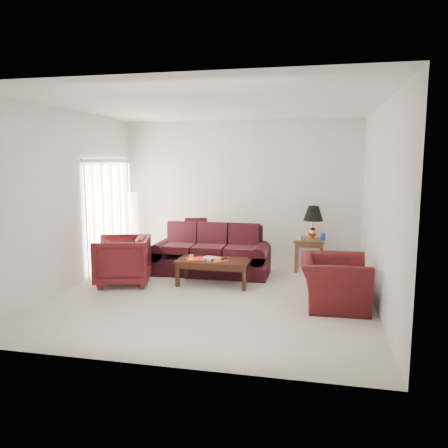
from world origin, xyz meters
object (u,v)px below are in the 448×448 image
end_table (309,255)px  armchair_left (122,260)px  armchair_right (334,282)px  sofa (210,250)px  coffee_table (214,272)px  floor_lamp (134,226)px

end_table → armchair_left: armchair_left is taller
armchair_left → armchair_right: size_ratio=0.83×
sofa → armchair_left: size_ratio=2.39×
armchair_left → armchair_right: (3.60, -0.43, -0.06)m
armchair_right → sofa: bearing=56.1°
sofa → armchair_right: sofa is taller
armchair_left → coffee_table: size_ratio=0.73×
sofa → armchair_right: bearing=-32.7°
floor_lamp → armchair_right: bearing=-28.7°
coffee_table → sofa: bearing=128.9°
floor_lamp → end_table: bearing=-2.9°
end_table → floor_lamp: size_ratio=0.42×
floor_lamp → armchair_left: floor_lamp is taller
armchair_right → coffee_table: size_ratio=0.88×
armchair_left → sofa: bearing=109.8°
end_table → coffee_table: bearing=-139.5°
sofa → end_table: sofa is taller
sofa → end_table: 1.97m
sofa → end_table: (1.85, 0.68, -0.14)m
sofa → coffee_table: bearing=-71.6°
armchair_left → armchair_right: armchair_left is taller
floor_lamp → armchair_left: bearing=-72.4°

